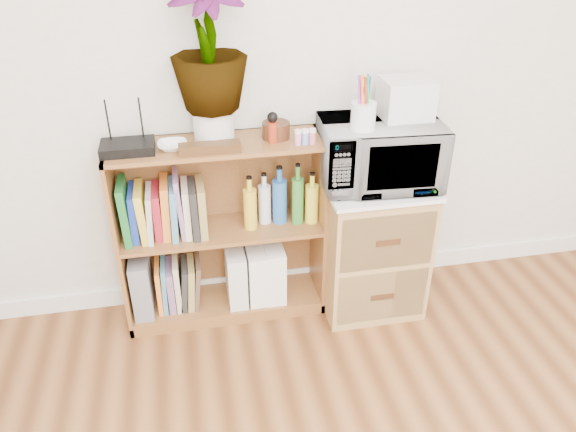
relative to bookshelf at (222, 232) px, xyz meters
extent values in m
cube|color=white|center=(0.35, 0.14, -0.42)|extent=(4.00, 0.02, 0.10)
cube|color=brown|center=(0.00, 0.00, 0.00)|extent=(1.00, 0.30, 0.95)
cube|color=#9E7542|center=(0.75, -0.08, -0.12)|extent=(0.50, 0.45, 0.70)
imported|color=silver|center=(0.75, -0.08, 0.40)|extent=(0.57, 0.41, 0.31)
cylinder|color=silver|center=(0.64, -0.15, 0.61)|extent=(0.11, 0.11, 0.12)
cube|color=silver|center=(0.87, -0.04, 0.64)|extent=(0.23, 0.19, 0.18)
cube|color=black|center=(-0.39, -0.02, 0.50)|extent=(0.23, 0.16, 0.04)
imported|color=white|center=(-0.19, -0.03, 0.49)|extent=(0.13, 0.13, 0.03)
cylinder|color=silver|center=(0.00, 0.02, 0.55)|extent=(0.18, 0.18, 0.15)
imported|color=#2B6C2B|center=(0.00, 0.02, 0.92)|extent=(0.33, 0.33, 0.58)
cube|color=#39230F|center=(-0.04, -0.10, 0.50)|extent=(0.27, 0.07, 0.04)
cylinder|color=maroon|center=(0.25, -0.04, 0.52)|extent=(0.04, 0.04, 0.10)
cylinder|color=#351D0E|center=(0.28, 0.01, 0.51)|extent=(0.13, 0.13, 0.07)
cube|color=pink|center=(0.39, -0.09, 0.50)|extent=(0.11, 0.04, 0.05)
cube|color=slate|center=(-0.42, 0.00, -0.25)|extent=(0.09, 0.25, 0.32)
cube|color=silver|center=(0.05, -0.01, -0.26)|extent=(0.09, 0.24, 0.30)
cube|color=white|center=(0.16, -0.01, -0.26)|extent=(0.09, 0.24, 0.29)
cube|color=white|center=(0.25, -0.01, -0.25)|extent=(0.10, 0.24, 0.30)
cube|color=#1C692B|center=(-0.44, 0.00, 0.17)|extent=(0.04, 0.20, 0.29)
cube|color=#1A34A0|center=(-0.41, 0.00, 0.15)|extent=(0.04, 0.20, 0.24)
cube|color=gold|center=(-0.37, 0.00, 0.15)|extent=(0.05, 0.20, 0.26)
cube|color=#B8B8B2|center=(-0.33, 0.00, 0.15)|extent=(0.04, 0.20, 0.25)
cube|color=maroon|center=(-0.30, 0.00, 0.14)|extent=(0.04, 0.20, 0.24)
cube|color=orange|center=(-0.26, 0.00, 0.16)|extent=(0.05, 0.20, 0.28)
cube|color=teal|center=(-0.22, 0.00, 0.16)|extent=(0.04, 0.20, 0.26)
cube|color=#94669A|center=(-0.19, 0.00, 0.18)|extent=(0.04, 0.20, 0.31)
cube|color=beige|center=(-0.16, 0.00, 0.15)|extent=(0.03, 0.20, 0.25)
cube|color=#242424|center=(-0.13, 0.00, 0.15)|extent=(0.03, 0.20, 0.26)
cube|color=#9A8447|center=(-0.09, 0.00, 0.15)|extent=(0.04, 0.20, 0.26)
cylinder|color=gold|center=(0.14, 0.00, 0.16)|extent=(0.06, 0.06, 0.27)
cylinder|color=silver|center=(0.22, 0.00, 0.15)|extent=(0.06, 0.06, 0.26)
cylinder|color=#2663B5|center=(0.29, 0.00, 0.17)|extent=(0.07, 0.07, 0.29)
cylinder|color=#378931|center=(0.38, 0.00, 0.18)|extent=(0.06, 0.06, 0.31)
cylinder|color=yellow|center=(0.45, 0.00, 0.15)|extent=(0.07, 0.07, 0.26)
cylinder|color=#B1BAC5|center=(0.52, 0.00, 0.16)|extent=(0.06, 0.06, 0.27)
cube|color=orange|center=(-0.34, 0.00, -0.28)|extent=(0.03, 0.19, 0.25)
cube|color=teal|center=(-0.31, 0.00, -0.27)|extent=(0.03, 0.19, 0.27)
cube|color=slate|center=(-0.28, 0.00, -0.29)|extent=(0.03, 0.19, 0.24)
cube|color=beige|center=(-0.25, 0.00, -0.27)|extent=(0.03, 0.19, 0.27)
cube|color=#272727|center=(-0.21, 0.00, -0.29)|extent=(0.05, 0.19, 0.24)
cube|color=olive|center=(-0.18, 0.00, -0.28)|extent=(0.05, 0.19, 0.24)
cube|color=brown|center=(-0.15, 0.00, -0.28)|extent=(0.05, 0.19, 0.26)
camera|label=1|loc=(-0.14, -2.37, 1.47)|focal=35.00mm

